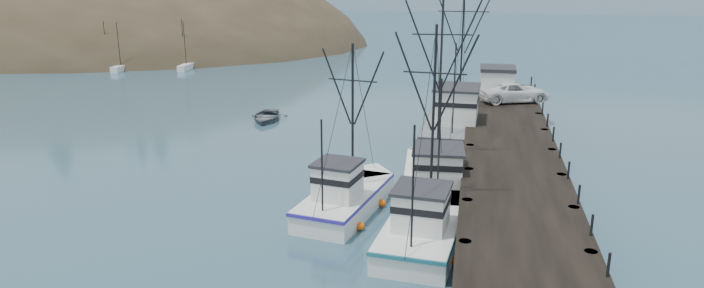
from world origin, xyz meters
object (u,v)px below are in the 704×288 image
at_px(trawler_far, 437,178).
at_px(work_vessel, 457,123).
at_px(trawler_near, 426,223).
at_px(pier_shed, 497,82).
at_px(pickup_truck, 514,92).
at_px(pier, 510,151).
at_px(trawler_mid, 347,197).
at_px(motorboat, 266,120).

distance_m(trawler_far, work_vessel, 12.34).
height_order(trawler_near, pier_shed, trawler_near).
height_order(pier_shed, pickup_truck, pier_shed).
distance_m(pier, trawler_mid, 12.19).
distance_m(trawler_near, motorboat, 27.10).
bearing_deg(trawler_near, pier, 66.65).
bearing_deg(trawler_near, motorboat, 126.04).
relative_size(trawler_mid, motorboat, 2.03).
bearing_deg(pier_shed, pier, -87.85).
distance_m(trawler_near, pier_shed, 26.18).
bearing_deg(trawler_far, pickup_truck, 72.98).
distance_m(trawler_mid, work_vessel, 17.39).
xyz_separation_m(trawler_near, motorboat, (-15.94, 21.90, -0.82)).
bearing_deg(trawler_far, pier_shed, 78.08).
bearing_deg(motorboat, work_vessel, -15.46).
bearing_deg(pier_shed, trawler_near, -98.92).
relative_size(pier, pickup_truck, 7.28).
relative_size(trawler_near, trawler_far, 0.89).
height_order(work_vessel, pier_shed, work_vessel).
bearing_deg(motorboat, trawler_near, -60.64).
bearing_deg(pier, work_vessel, 113.19).
distance_m(trawler_far, motorboat, 21.90).
height_order(trawler_near, motorboat, trawler_near).
relative_size(pier_shed, pickup_truck, 0.53).
relative_size(pier, motorboat, 9.19).
xyz_separation_m(pier, motorboat, (-20.54, 11.24, -1.69)).
bearing_deg(pier_shed, work_vessel, -116.01).
height_order(pickup_truck, motorboat, pickup_truck).
distance_m(trawler_mid, pickup_truck, 24.20).
bearing_deg(trawler_near, trawler_far, 89.33).
relative_size(trawler_near, work_vessel, 0.73).
height_order(trawler_near, pickup_truck, trawler_near).
height_order(trawler_far, work_vessel, work_vessel).
distance_m(work_vessel, pier_shed, 7.48).
relative_size(trawler_far, pier_shed, 3.92).
bearing_deg(trawler_near, trawler_mid, 148.88).
xyz_separation_m(work_vessel, pier_shed, (3.14, 6.43, 2.19)).
height_order(trawler_mid, pickup_truck, trawler_mid).
bearing_deg(work_vessel, pier, -66.81).
xyz_separation_m(trawler_near, work_vessel, (0.90, 19.30, 0.41)).
xyz_separation_m(pier, pier_shed, (-0.57, 15.08, 1.73)).
bearing_deg(motorboat, pickup_truck, 0.73).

